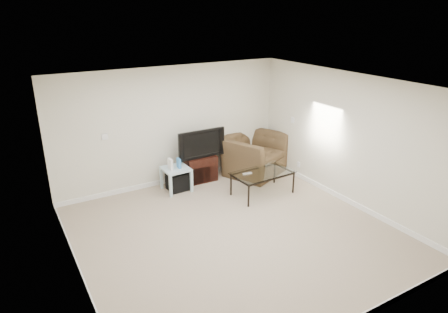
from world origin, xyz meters
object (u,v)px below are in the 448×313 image
television (199,143)px  recliner (253,148)px  tv_stand (200,168)px  subwoofer (177,182)px  side_table (176,179)px  coffee_table (262,183)px

television → recliner: bearing=-9.2°
tv_stand → recliner: recliner is taller
subwoofer → side_table: bearing=-145.1°
television → recliner: recliner is taller
tv_stand → side_table: (-0.66, -0.23, -0.03)m
subwoofer → recliner: 1.93m
coffee_table → tv_stand: bearing=121.2°
subwoofer → coffee_table: size_ratio=0.31×
tv_stand → subwoofer: (-0.63, -0.21, -0.11)m
television → recliner: size_ratio=0.74×
tv_stand → television: (-0.00, -0.03, 0.59)m
tv_stand → side_table: bearing=-159.3°
subwoofer → tv_stand: bearing=18.4°
tv_stand → television: size_ratio=0.68×
tv_stand → subwoofer: bearing=-160.2°
subwoofer → coffee_table: coffee_table is taller
tv_stand → coffee_table: bearing=-57.4°
side_table → coffee_table: bearing=-36.2°
television → coffee_table: (0.78, -1.25, -0.64)m
recliner → television: bearing=147.5°
side_table → subwoofer: size_ratio=1.36×
recliner → subwoofer: bearing=155.9°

